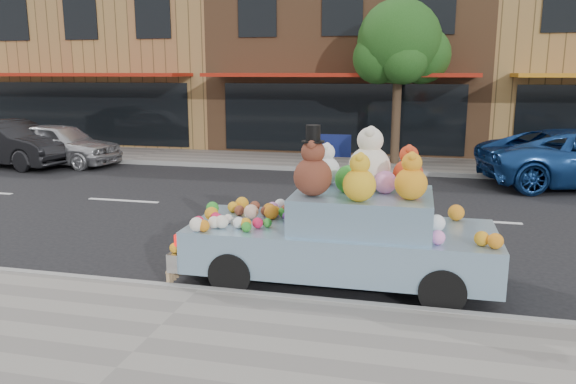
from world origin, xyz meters
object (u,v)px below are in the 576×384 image
(car_dark, at_px, (10,143))
(art_car, at_px, (343,229))
(car_silver, at_px, (60,144))
(street_tree, at_px, (400,49))

(car_dark, xyz_separation_m, art_car, (11.91, -7.71, 0.06))
(car_dark, height_order, art_car, art_car)
(car_silver, distance_m, car_dark, 1.55)
(car_silver, distance_m, art_car, 13.35)
(car_silver, relative_size, car_dark, 0.90)
(street_tree, bearing_deg, car_dark, -166.68)
(street_tree, bearing_deg, car_silver, -167.87)
(street_tree, xyz_separation_m, art_car, (-0.22, -10.58, -2.89))
(car_silver, xyz_separation_m, car_dark, (-1.43, -0.57, 0.05))
(car_silver, height_order, car_dark, car_dark)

